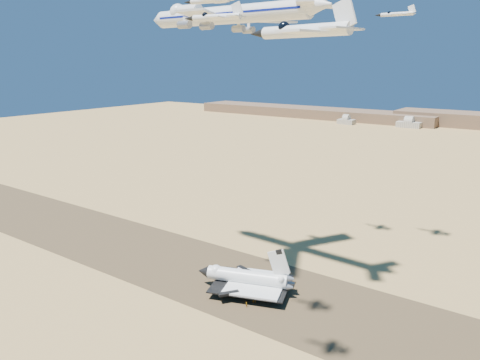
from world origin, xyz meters
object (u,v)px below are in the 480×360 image
Objects in this scene: shuttle at (246,279)px; chase_jet_e at (330,25)px; chase_jet_a at (209,0)px; carrier_747 at (222,15)px; chase_jet_f at (396,14)px; crew_a at (247,305)px; crew_b at (254,301)px; crew_c at (255,300)px; chase_jet_b at (215,17)px; chase_jet_d at (302,31)px.

shuttle is 110.65m from chase_jet_e.
shuttle is 99.42m from chase_jet_a.
carrier_747 is 72.43m from chase_jet_f.
crew_a is 119.67m from chase_jet_e.
chase_jet_a is 0.87× the size of chase_jet_f.
shuttle is 19.46× the size of crew_a.
shuttle is 10.42m from crew_b.
crew_b is 0.10× the size of chase_jet_f.
chase_jet_a is at bearing 142.03° from crew_c.
chase_jet_b reaches higher than chase_jet_d.
carrier_747 is 102.93m from crew_c.
chase_jet_e is (19.38, 49.48, -1.30)m from carrier_747.
chase_jet_d is 151.24m from chase_jet_f.
shuttle is at bearing 101.65° from chase_jet_a.
chase_jet_a is (3.08, -26.19, 97.45)m from crew_b.
chase_jet_a reaches higher than crew_c.
chase_jet_d is at bearing -45.26° from carrier_747.
crew_c is at bearing 138.64° from chase_jet_d.
shuttle is 2.25× the size of chase_jet_f.
chase_jet_b is 112.65m from chase_jet_e.
chase_jet_a reaches higher than chase_jet_e.
crew_b is at bearing 106.62° from chase_jet_b.
carrier_747 is (-18.01, 10.12, 94.52)m from shuttle.
chase_jet_d reaches higher than crew_c.
crew_b is at bearing -30.16° from carrier_747.
chase_jet_b is 46.37m from chase_jet_d.
carrier_747 is at bearing 117.58° from chase_jet_a.
chase_jet_d is at bearing 175.01° from crew_b.
chase_jet_f is at bearing -56.70° from crew_b.
carrier_747 is at bearing 15.06° from crew_b.
chase_jet_d is 0.99× the size of chase_jet_f.
chase_jet_e is 26.36m from chase_jet_f.
crew_a is 99.85m from chase_jet_a.
crew_c is 103.23m from chase_jet_b.
chase_jet_a is 0.88× the size of chase_jet_d.
chase_jet_e is 0.90× the size of chase_jet_f.
crew_c is 0.11× the size of chase_jet_f.
carrier_747 is at bearing 144.03° from chase_jet_d.
chase_jet_a reaches higher than crew_b.
shuttle is at bearing 34.15° from crew_a.
chase_jet_f is (26.28, 67.38, 96.88)m from shuttle.
crew_b is at bearing -4.52° from crew_a.
chase_jet_d is (55.21, -72.51, 85.92)m from crew_b.
crew_a is 0.12× the size of chase_jet_d.
chase_jet_b is at bearing 159.15° from crew_c.
crew_a is 0.12× the size of chase_jet_f.
crew_b is at bearing -82.23° from chase_jet_e.
crew_b is 126.27m from chase_jet_f.
chase_jet_a is at bearing -91.37° from shuttle.
crew_b is 0.10× the size of chase_jet_d.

